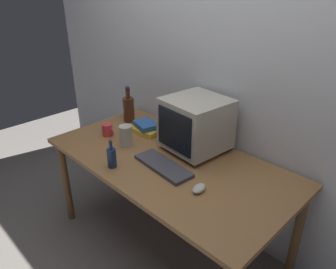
# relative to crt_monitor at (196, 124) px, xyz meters

# --- Properties ---
(ground_plane) EXTENTS (6.00, 6.00, 0.00)m
(ground_plane) POSITION_rel_crt_monitor_xyz_m (-0.04, -0.22, -0.94)
(ground_plane) COLOR slate
(back_wall) EXTENTS (4.00, 0.08, 2.50)m
(back_wall) POSITION_rel_crt_monitor_xyz_m (-0.04, 0.27, 0.31)
(back_wall) COLOR silver
(back_wall) RESTS_ON ground
(desk) EXTENTS (1.68, 0.87, 0.75)m
(desk) POSITION_rel_crt_monitor_xyz_m (-0.04, -0.22, -0.27)
(desk) COLOR olive
(desk) RESTS_ON ground
(crt_monitor) EXTENTS (0.41, 0.42, 0.37)m
(crt_monitor) POSITION_rel_crt_monitor_xyz_m (0.00, 0.00, 0.00)
(crt_monitor) COLOR #B2AD9E
(crt_monitor) RESTS_ON desk
(keyboard) EXTENTS (0.43, 0.19, 0.02)m
(keyboard) POSITION_rel_crt_monitor_xyz_m (0.01, -0.32, -0.18)
(keyboard) COLOR #3F3F47
(keyboard) RESTS_ON desk
(computer_mouse) EXTENTS (0.08, 0.11, 0.04)m
(computer_mouse) POSITION_rel_crt_monitor_xyz_m (0.33, -0.35, -0.17)
(computer_mouse) COLOR beige
(computer_mouse) RESTS_ON desk
(bottle_tall) EXTENTS (0.09, 0.09, 0.30)m
(bottle_tall) POSITION_rel_crt_monitor_xyz_m (-0.71, -0.02, -0.08)
(bottle_tall) COLOR #472314
(bottle_tall) RESTS_ON desk
(bottle_short) EXTENTS (0.06, 0.06, 0.19)m
(bottle_short) POSITION_rel_crt_monitor_xyz_m (-0.22, -0.54, -0.12)
(bottle_short) COLOR navy
(bottle_short) RESTS_ON desk
(book_stack) EXTENTS (0.26, 0.19, 0.08)m
(book_stack) POSITION_rel_crt_monitor_xyz_m (-0.45, -0.06, -0.16)
(book_stack) COLOR gold
(book_stack) RESTS_ON desk
(mug) EXTENTS (0.12, 0.08, 0.09)m
(mug) POSITION_rel_crt_monitor_xyz_m (-0.61, -0.30, -0.15)
(mug) COLOR #CC383D
(mug) RESTS_ON desk
(metal_canister) EXTENTS (0.09, 0.09, 0.15)m
(metal_canister) POSITION_rel_crt_monitor_xyz_m (-0.38, -0.30, -0.12)
(metal_canister) COLOR #B7B2A8
(metal_canister) RESTS_ON desk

